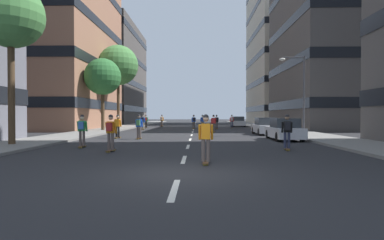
% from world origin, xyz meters
% --- Properties ---
extents(ground_plane, '(177.17, 177.17, 0.00)m').
position_xyz_m(ground_plane, '(0.00, 29.53, 0.00)').
color(ground_plane, '#28282B').
extents(sidewalk_left, '(3.98, 81.20, 0.14)m').
position_xyz_m(sidewalk_left, '(-9.78, 33.22, 0.07)').
color(sidewalk_left, gray).
rests_on(sidewalk_left, ground_plane).
extents(sidewalk_right, '(3.98, 81.20, 0.14)m').
position_xyz_m(sidewalk_right, '(9.78, 33.22, 0.07)').
color(sidewalk_right, gray).
rests_on(sidewalk_right, ground_plane).
extents(lane_markings, '(0.16, 67.20, 0.01)m').
position_xyz_m(lane_markings, '(0.00, 30.50, 0.00)').
color(lane_markings, silver).
rests_on(lane_markings, ground_plane).
extents(building_left_mid, '(12.23, 19.54, 25.36)m').
position_xyz_m(building_left_mid, '(-17.83, 31.58, 12.77)').
color(building_left_mid, '#9E6B51').
rests_on(building_left_mid, ground_plane).
extents(building_left_far, '(12.23, 22.99, 19.48)m').
position_xyz_m(building_left_far, '(-17.83, 54.24, 9.83)').
color(building_left_far, '#4C4744').
rests_on(building_left_far, ground_plane).
extents(building_right_mid, '(12.23, 18.32, 20.06)m').
position_xyz_m(building_right_mid, '(17.83, 31.58, 10.12)').
color(building_right_mid, '#4C4744').
rests_on(building_right_mid, ground_plane).
extents(building_right_far, '(12.23, 20.45, 34.53)m').
position_xyz_m(building_right_far, '(17.83, 54.24, 17.36)').
color(building_right_far, '#BCB29E').
rests_on(building_right_far, ground_plane).
extents(parked_car_near, '(1.82, 4.40, 1.52)m').
position_xyz_m(parked_car_near, '(6.59, 38.42, 0.70)').
color(parked_car_near, silver).
rests_on(parked_car_near, ground_plane).
extents(parked_car_mid, '(1.82, 4.40, 1.52)m').
position_xyz_m(parked_car_mid, '(6.59, 12.79, 0.70)').
color(parked_car_mid, silver).
rests_on(parked_car_mid, ground_plane).
extents(parked_car_far, '(1.82, 4.40, 1.52)m').
position_xyz_m(parked_car_far, '(6.59, 18.97, 0.70)').
color(parked_car_far, silver).
rests_on(parked_car_far, ground_plane).
extents(street_tree_near, '(3.59, 3.59, 8.92)m').
position_xyz_m(street_tree_near, '(-9.78, 7.91, 7.20)').
color(street_tree_near, '#4C3823').
rests_on(street_tree_near, sidewalk_left).
extents(street_tree_mid, '(5.15, 5.15, 10.63)m').
position_xyz_m(street_tree_mid, '(-9.78, 31.31, 8.16)').
color(street_tree_mid, '#4C3823').
rests_on(street_tree_mid, sidewalk_left).
extents(street_tree_far, '(3.95, 3.95, 7.74)m').
position_xyz_m(street_tree_far, '(-9.78, 24.63, 5.87)').
color(street_tree_far, '#4C3823').
rests_on(street_tree_far, sidewalk_left).
extents(streetlamp_right, '(2.13, 0.30, 6.50)m').
position_xyz_m(streetlamp_right, '(9.02, 17.11, 4.14)').
color(streetlamp_right, '#3F3F44').
rests_on(streetlamp_right, sidewalk_right).
extents(skater_0, '(0.54, 0.91, 1.78)m').
position_xyz_m(skater_0, '(0.83, 1.85, 0.98)').
color(skater_0, brown).
rests_on(skater_0, ground_plane).
extents(skater_1, '(0.55, 0.92, 1.78)m').
position_xyz_m(skater_1, '(-3.59, 5.47, 1.02)').
color(skater_1, brown).
rests_on(skater_1, ground_plane).
extents(skater_2, '(0.57, 0.92, 1.78)m').
position_xyz_m(skater_2, '(1.13, 31.83, 0.98)').
color(skater_2, brown).
rests_on(skater_2, ground_plane).
extents(skater_3, '(0.54, 0.91, 1.78)m').
position_xyz_m(skater_3, '(5.03, 32.45, 1.02)').
color(skater_3, brown).
rests_on(skater_3, ground_plane).
extents(skater_4, '(0.57, 0.92, 1.78)m').
position_xyz_m(skater_4, '(0.02, 30.79, 1.02)').
color(skater_4, brown).
rests_on(skater_4, ground_plane).
extents(skater_5, '(0.57, 0.92, 1.78)m').
position_xyz_m(skater_5, '(2.88, 30.03, 1.02)').
color(skater_5, brown).
rests_on(skater_5, ground_plane).
extents(skater_6, '(0.54, 0.91, 1.78)m').
position_xyz_m(skater_6, '(-5.65, 7.36, 1.02)').
color(skater_6, brown).
rests_on(skater_6, ground_plane).
extents(skater_7, '(0.57, 0.92, 1.78)m').
position_xyz_m(skater_7, '(-5.03, 39.12, 1.02)').
color(skater_7, brown).
rests_on(skater_7, ground_plane).
extents(skater_8, '(0.55, 0.92, 1.78)m').
position_xyz_m(skater_8, '(-3.74, 13.38, 1.02)').
color(skater_8, brown).
rests_on(skater_8, ground_plane).
extents(skater_9, '(0.56, 0.92, 1.78)m').
position_xyz_m(skater_9, '(4.97, 6.34, 1.02)').
color(skater_9, brown).
rests_on(skater_9, ground_plane).
extents(skater_10, '(0.57, 0.92, 1.78)m').
position_xyz_m(skater_10, '(-6.50, 33.17, 1.02)').
color(skater_10, brown).
rests_on(skater_10, ground_plane).
extents(skater_11, '(0.56, 0.92, 1.78)m').
position_xyz_m(skater_11, '(2.15, 22.94, 0.98)').
color(skater_11, brown).
rests_on(skater_11, ground_plane).
extents(skater_12, '(0.53, 0.90, 1.78)m').
position_xyz_m(skater_12, '(-5.90, 27.31, 1.02)').
color(skater_12, brown).
rests_on(skater_12, ground_plane).
extents(skater_13, '(0.56, 0.92, 1.78)m').
position_xyz_m(skater_13, '(-5.47, 14.11, 0.98)').
color(skater_13, brown).
rests_on(skater_13, ground_plane).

